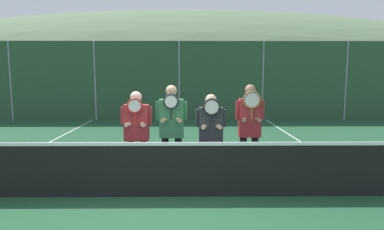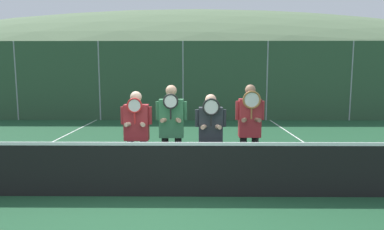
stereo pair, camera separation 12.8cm
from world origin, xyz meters
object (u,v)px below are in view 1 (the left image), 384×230
at_px(player_center_left, 172,127).
at_px(player_rightmost, 250,127).
at_px(car_center, 267,95).
at_px(player_leftmost, 137,130).
at_px(player_center_right, 211,132).
at_px(car_far_left, 71,95).
at_px(car_left_of_center, 168,94).
at_px(car_right_of_center, 363,95).

xyz_separation_m(player_center_left, player_rightmost, (1.45, 0.02, -0.01)).
xyz_separation_m(player_rightmost, car_center, (2.92, 11.34, -0.18)).
relative_size(player_leftmost, player_center_right, 1.03).
bearing_deg(player_center_left, player_center_right, -7.87).
distance_m(car_far_left, car_left_of_center, 4.96).
xyz_separation_m(player_rightmost, car_far_left, (-7.13, 11.27, -0.17)).
relative_size(car_left_of_center, car_center, 1.02).
bearing_deg(car_far_left, player_center_right, -60.66).
bearing_deg(player_rightmost, player_leftmost, -179.01).
height_order(player_leftmost, player_center_left, player_center_left).
bearing_deg(player_center_left, car_right_of_center, 50.69).
relative_size(player_leftmost, car_center, 0.39).
relative_size(player_rightmost, car_left_of_center, 0.41).
distance_m(car_far_left, car_right_of_center, 15.17).
height_order(player_rightmost, car_center, player_rightmost).
relative_size(player_center_right, car_center, 0.38).
relative_size(car_left_of_center, car_right_of_center, 0.99).
distance_m(player_center_left, car_center, 12.17).
height_order(car_center, car_right_of_center, car_center).
xyz_separation_m(player_leftmost, car_right_of_center, (10.14, 11.61, -0.14)).
distance_m(player_center_left, car_far_left, 12.63).
bearing_deg(player_rightmost, player_center_left, -179.32).
xyz_separation_m(player_leftmost, car_left_of_center, (-0.08, 11.58, -0.12)).
height_order(player_leftmost, car_far_left, car_far_left).
relative_size(player_center_left, player_rightmost, 1.00).
bearing_deg(player_center_left, car_far_left, 116.70).
distance_m(player_leftmost, player_center_right, 1.37).
relative_size(player_center_left, car_center, 0.42).
bearing_deg(car_center, player_center_left, -111.04).
bearing_deg(player_center_right, player_center_left, 172.13).
xyz_separation_m(player_center_left, car_center, (4.37, 11.36, -0.18)).
xyz_separation_m(car_center, car_right_of_center, (5.12, 0.23, -0.02)).
bearing_deg(car_center, car_left_of_center, 177.68).
xyz_separation_m(player_leftmost, car_far_left, (-5.03, 11.30, -0.12)).
bearing_deg(car_left_of_center, player_center_right, -82.91).
bearing_deg(car_center, player_center_right, -107.66).
height_order(car_left_of_center, car_center, car_left_of_center).
height_order(player_leftmost, car_center, car_center).
xyz_separation_m(car_far_left, car_left_of_center, (4.95, 0.28, -0.00)).
xyz_separation_m(player_leftmost, player_center_left, (0.65, 0.02, 0.06)).
distance_m(player_rightmost, car_right_of_center, 14.09).
distance_m(player_leftmost, car_left_of_center, 11.58).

